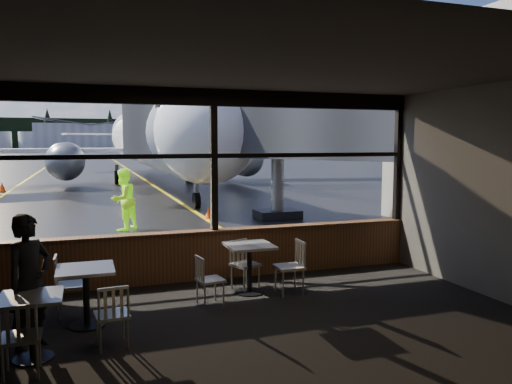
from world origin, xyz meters
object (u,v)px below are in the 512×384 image
cone_wing (2,187)px  cafe_table_near (249,269)px  chair_near_w (210,280)px  cone_nose (209,212)px  jet_bridge (283,151)px  chair_mid_s (112,315)px  passenger (30,282)px  chair_near_n (245,265)px  chair_near_e (289,267)px  airliner (154,95)px  ground_crew (123,200)px  chair_mid_w (71,286)px  cafe_table_left (32,328)px  cafe_table_mid (86,297)px  chair_left_s (21,338)px

cone_wing → cafe_table_near: bearing=-71.9°
chair_near_w → cone_nose: chair_near_w is taller
jet_bridge → cone_nose: bearing=139.8°
chair_mid_s → passenger: bearing=155.3°
chair_near_n → cone_nose: bearing=-121.4°
chair_near_e → chair_near_w: 1.40m
cafe_table_near → cone_nose: cafe_table_near is taller
cone_nose → airliner: bearing=89.3°
airliner → chair_mid_s: bearing=-98.8°
chair_mid_s → cone_nose: 10.47m
ground_crew → cone_nose: 3.21m
cafe_table_near → chair_mid_w: bearing=-175.3°
cone_nose → cone_wing: bearing=123.3°
chair_near_e → chair_near_n: chair_near_e is taller
cafe_table_left → cone_nose: bearing=65.5°
cafe_table_mid → cone_wing: cafe_table_mid is taller
cafe_table_left → chair_left_s: 0.43m
chair_mid_s → chair_left_s: chair_left_s is taller
chair_mid_s → ground_crew: size_ratio=0.47×
chair_near_e → ground_crew: (-2.17, 7.19, 0.43)m
chair_mid_w → chair_left_s: bearing=-13.2°
chair_near_e → chair_left_s: size_ratio=1.06×
cafe_table_near → chair_mid_w: size_ratio=0.91×
chair_near_e → chair_mid_s: 3.21m
cafe_table_left → chair_near_e: chair_near_e is taller
chair_near_e → ground_crew: ground_crew is taller
cafe_table_near → chair_near_w: (-0.78, -0.42, -0.02)m
chair_mid_w → passenger: (-0.44, -1.03, 0.38)m
jet_bridge → cafe_table_near: jet_bridge is taller
chair_near_w → passenger: 2.65m
airliner → ground_crew: 16.61m
chair_left_s → cone_wing: 22.59m
chair_near_w → chair_mid_s: bearing=-62.1°
cafe_table_left → chair_near_n: 3.70m
jet_bridge → chair_near_e: bearing=-111.2°
chair_near_n → cone_nose: size_ratio=2.00×
jet_bridge → cafe_table_mid: size_ratio=12.48×
jet_bridge → chair_near_n: jet_bridge is taller
chair_near_n → chair_mid_w: size_ratio=0.94×
chair_mid_s → chair_mid_w: chair_mid_w is taller
airliner → cone_wing: 9.84m
passenger → cone_wing: 21.81m
chair_left_s → cafe_table_near: bearing=31.6°
chair_near_n → chair_left_s: size_ratio=1.00×
jet_bridge → cafe_table_near: (-3.27, -6.57, -1.85)m
airliner → chair_near_e: (-0.86, -22.91, -4.88)m
ground_crew → cone_wing: (-5.06, 13.37, -0.64)m
jet_bridge → chair_near_n: (-3.27, -6.36, -1.84)m
ground_crew → cone_wing: bearing=-113.9°
airliner → chair_near_e: airliner is taller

